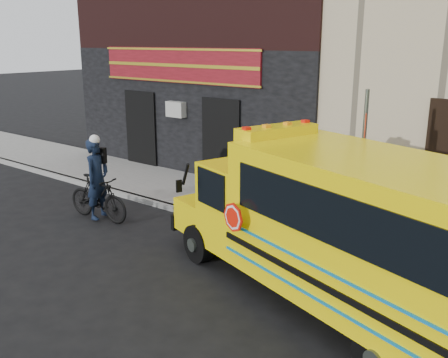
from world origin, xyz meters
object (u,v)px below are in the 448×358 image
at_px(school_bus, 337,224).
at_px(cyclist, 97,181).
at_px(sign_pole, 361,172).
at_px(bicycle, 98,198).

relative_size(school_bus, cyclist, 3.55).
relative_size(sign_pole, cyclist, 1.74).
bearing_deg(sign_pole, cyclist, -166.13).
height_order(school_bus, sign_pole, sign_pole).
xyz_separation_m(sign_pole, bicycle, (-6.24, -1.58, -1.36)).
bearing_deg(cyclist, sign_pole, -90.95).
bearing_deg(bicycle, school_bus, -97.63).
bearing_deg(sign_pole, bicycle, -165.83).
xyz_separation_m(school_bus, bicycle, (-6.63, 0.27, -0.93)).
bearing_deg(cyclist, school_bus, -107.40).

